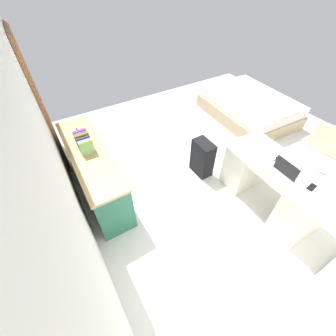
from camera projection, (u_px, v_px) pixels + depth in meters
name	position (u px, v px, depth m)	size (l,w,h in m)	color
ground_plane	(218.00, 163.00, 3.87)	(5.72, 5.72, 0.00)	silver
wall_back	(46.00, 145.00, 2.03)	(4.18, 0.10, 2.77)	silver
door_wooden	(43.00, 106.00, 3.25)	(0.88, 0.05, 2.04)	brown
desk	(272.00, 185.00, 3.00)	(1.47, 0.72, 0.74)	silver
office_chair	(315.00, 160.00, 3.30)	(0.55, 0.55, 0.94)	black
credenza	(95.00, 172.00, 3.16)	(1.80, 0.48, 0.79)	#28664C
bed	(249.00, 107.00, 4.76)	(1.97, 1.49, 0.58)	tan
suitcase_black	(202.00, 158.00, 3.51)	(0.36, 0.22, 0.61)	black
laptop	(288.00, 170.00, 2.64)	(0.32, 0.23, 0.21)	silver
computer_mouse	(273.00, 158.00, 2.84)	(0.06, 0.10, 0.03)	white
cell_phone_near_laptop	(312.00, 187.00, 2.51)	(0.07, 0.14, 0.01)	black
cell_phone_by_mouse	(278.00, 158.00, 2.85)	(0.07, 0.14, 0.01)	black
book_row	(84.00, 141.00, 2.86)	(0.31, 0.17, 0.24)	#85B765
figurine_small	(77.00, 130.00, 3.13)	(0.08, 0.08, 0.11)	#4C7FBF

